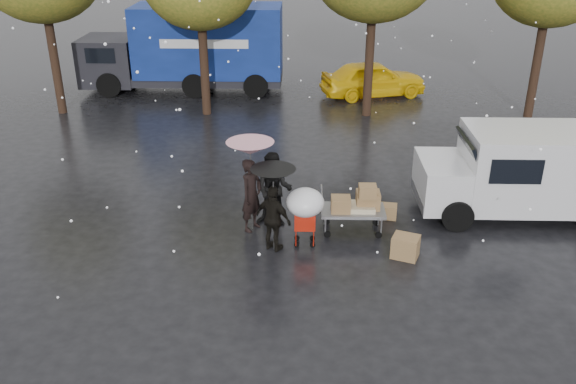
{
  "coord_description": "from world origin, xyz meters",
  "views": [
    {
      "loc": [
        0.19,
        -12.0,
        7.0
      ],
      "look_at": [
        -0.18,
        1.0,
        0.96
      ],
      "focal_mm": 38.0,
      "sensor_mm": 36.0,
      "label": 1
    }
  ],
  "objects_px": {
    "white_van": "(526,171)",
    "blue_truck": "(189,49)",
    "shopping_cart": "(305,205)",
    "yellow_taxi": "(373,79)",
    "person_black": "(274,219)",
    "person_pink": "(252,195)",
    "vendor_cart": "(357,204)"
  },
  "relations": [
    {
      "from": "person_pink",
      "to": "yellow_taxi",
      "type": "height_order",
      "value": "person_pink"
    },
    {
      "from": "white_van",
      "to": "yellow_taxi",
      "type": "xyz_separation_m",
      "value": [
        -2.69,
        10.62,
        -0.44
      ]
    },
    {
      "from": "vendor_cart",
      "to": "blue_truck",
      "type": "height_order",
      "value": "blue_truck"
    },
    {
      "from": "shopping_cart",
      "to": "vendor_cart",
      "type": "bearing_deg",
      "value": 33.05
    },
    {
      "from": "person_black",
      "to": "blue_truck",
      "type": "bearing_deg",
      "value": -38.93
    },
    {
      "from": "shopping_cart",
      "to": "blue_truck",
      "type": "height_order",
      "value": "blue_truck"
    },
    {
      "from": "person_black",
      "to": "yellow_taxi",
      "type": "xyz_separation_m",
      "value": [
        3.45,
        12.62,
        -0.06
      ]
    },
    {
      "from": "person_pink",
      "to": "yellow_taxi",
      "type": "bearing_deg",
      "value": 11.94
    },
    {
      "from": "person_pink",
      "to": "shopping_cart",
      "type": "relative_size",
      "value": 1.22
    },
    {
      "from": "person_pink",
      "to": "vendor_cart",
      "type": "bearing_deg",
      "value": -60.54
    },
    {
      "from": "blue_truck",
      "to": "vendor_cart",
      "type": "bearing_deg",
      "value": -63.95
    },
    {
      "from": "vendor_cart",
      "to": "blue_truck",
      "type": "distance_m",
      "value": 13.87
    },
    {
      "from": "white_van",
      "to": "blue_truck",
      "type": "relative_size",
      "value": 0.59
    },
    {
      "from": "person_black",
      "to": "white_van",
      "type": "xyz_separation_m",
      "value": [
        6.14,
        2.01,
        0.38
      ]
    },
    {
      "from": "shopping_cart",
      "to": "blue_truck",
      "type": "xyz_separation_m",
      "value": [
        -4.86,
        13.22,
        0.69
      ]
    },
    {
      "from": "vendor_cart",
      "to": "shopping_cart",
      "type": "xyz_separation_m",
      "value": [
        -1.21,
        -0.79,
        0.34
      ]
    },
    {
      "from": "vendor_cart",
      "to": "white_van",
      "type": "xyz_separation_m",
      "value": [
        4.23,
        1.1,
        0.43
      ]
    },
    {
      "from": "shopping_cart",
      "to": "white_van",
      "type": "distance_m",
      "value": 5.76
    },
    {
      "from": "shopping_cart",
      "to": "white_van",
      "type": "xyz_separation_m",
      "value": [
        5.44,
        1.89,
        0.1
      ]
    },
    {
      "from": "yellow_taxi",
      "to": "person_black",
      "type": "bearing_deg",
      "value": 149.25
    },
    {
      "from": "person_black",
      "to": "yellow_taxi",
      "type": "bearing_deg",
      "value": -71.55
    },
    {
      "from": "person_black",
      "to": "white_van",
      "type": "height_order",
      "value": "white_van"
    },
    {
      "from": "shopping_cart",
      "to": "yellow_taxi",
      "type": "xyz_separation_m",
      "value": [
        2.75,
        12.51,
        -0.34
      ]
    },
    {
      "from": "person_pink",
      "to": "white_van",
      "type": "relative_size",
      "value": 0.36
    },
    {
      "from": "white_van",
      "to": "shopping_cart",
      "type": "bearing_deg",
      "value": -160.83
    },
    {
      "from": "person_black",
      "to": "vendor_cart",
      "type": "relative_size",
      "value": 1.03
    },
    {
      "from": "white_van",
      "to": "blue_truck",
      "type": "distance_m",
      "value": 15.32
    },
    {
      "from": "person_black",
      "to": "vendor_cart",
      "type": "height_order",
      "value": "person_black"
    },
    {
      "from": "person_black",
      "to": "yellow_taxi",
      "type": "height_order",
      "value": "person_black"
    },
    {
      "from": "person_black",
      "to": "shopping_cart",
      "type": "distance_m",
      "value": 0.76
    },
    {
      "from": "vendor_cart",
      "to": "yellow_taxi",
      "type": "relative_size",
      "value": 0.36
    },
    {
      "from": "blue_truck",
      "to": "white_van",
      "type": "bearing_deg",
      "value": -47.69
    }
  ]
}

